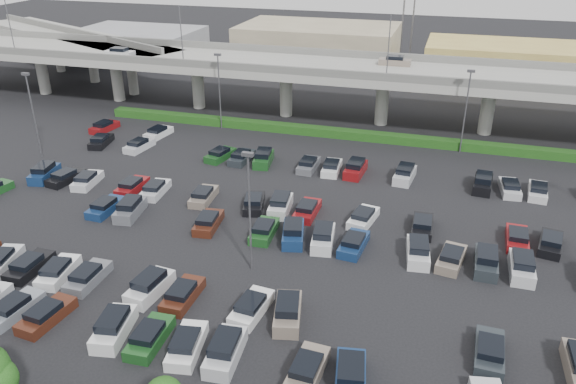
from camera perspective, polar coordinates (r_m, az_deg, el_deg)
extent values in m
plane|color=black|center=(53.32, -0.80, -3.23)|extent=(280.00, 280.00, 0.00)
cube|color=#989890|center=(79.98, 6.13, 12.14)|extent=(150.00, 13.00, 1.10)
cube|color=#60605B|center=(73.77, 5.22, 11.87)|extent=(150.00, 0.50, 1.00)
cube|color=#60605B|center=(85.76, 6.98, 13.73)|extent=(150.00, 0.50, 1.00)
cylinder|color=#989890|center=(102.87, -23.67, 10.97)|extent=(1.80, 1.80, 6.70)
cube|color=#60605B|center=(102.23, -23.99, 12.67)|extent=(2.60, 9.75, 0.50)
cylinder|color=#989890|center=(94.65, -16.97, 10.87)|extent=(1.80, 1.80, 6.70)
cube|color=#60605B|center=(93.96, -17.22, 12.72)|extent=(2.60, 9.75, 0.50)
cylinder|color=#989890|center=(87.91, -9.13, 10.57)|extent=(1.80, 1.80, 6.70)
cube|color=#60605B|center=(87.16, -9.27, 12.57)|extent=(2.60, 9.75, 0.50)
cylinder|color=#989890|center=(83.00, -0.20, 10.00)|extent=(1.80, 1.80, 6.70)
cube|color=#60605B|center=(82.20, -0.20, 12.11)|extent=(2.60, 9.75, 0.50)
cylinder|color=#989890|center=(80.26, 9.55, 9.10)|extent=(1.80, 1.80, 6.70)
cube|color=#60605B|center=(79.44, 9.71, 11.27)|extent=(2.60, 9.75, 0.50)
cylinder|color=#989890|center=(79.92, 19.61, 7.89)|extent=(1.80, 1.80, 6.70)
cube|color=#60605B|center=(79.09, 19.95, 10.05)|extent=(2.60, 9.75, 0.50)
cube|color=white|center=(89.54, -16.74, 13.31)|extent=(4.40, 1.82, 0.82)
cube|color=black|center=(89.42, -16.80, 13.71)|extent=(2.30, 1.60, 0.50)
cube|color=gray|center=(81.85, 10.80, 12.84)|extent=(4.40, 1.82, 0.82)
cube|color=black|center=(81.71, 10.84, 13.27)|extent=(2.30, 1.60, 0.50)
cylinder|color=#55545A|center=(96.17, -26.39, 14.78)|extent=(0.14, 0.14, 8.00)
cylinder|color=#55545A|center=(80.32, -10.77, 15.23)|extent=(0.14, 0.14, 8.00)
cylinder|color=#55545A|center=(72.26, 10.17, 14.14)|extent=(0.14, 0.14, 8.00)
cube|color=#989890|center=(111.17, -20.89, 14.47)|extent=(50.93, 30.13, 1.10)
cube|color=#60605B|center=(111.00, -20.98, 15.00)|extent=(47.34, 22.43, 1.00)
cylinder|color=#989890|center=(128.67, -24.85, 13.35)|extent=(1.60, 1.60, 6.70)
cylinder|color=#989890|center=(117.99, -22.29, 12.87)|extent=(1.60, 1.60, 6.70)
cylinder|color=#989890|center=(107.59, -19.24, 12.25)|extent=(1.60, 1.60, 6.70)
cylinder|color=#989890|center=(97.55, -15.57, 11.46)|extent=(1.60, 1.60, 6.70)
cube|color=#143E12|center=(75.28, 4.87, 6.00)|extent=(66.00, 1.60, 1.10)
cube|color=gray|center=(46.17, -26.01, -10.65)|extent=(2.29, 4.57, 0.82)
cube|color=black|center=(45.71, -26.33, -10.14)|extent=(1.84, 2.46, 0.50)
cube|color=#4A2013|center=(44.52, -23.31, -11.49)|extent=(2.26, 4.56, 0.82)
cube|color=black|center=(44.05, -23.61, -10.97)|extent=(1.83, 2.45, 0.50)
cube|color=white|center=(41.52, -17.25, -13.15)|extent=(2.55, 4.65, 1.05)
cube|color=black|center=(41.03, -17.40, -12.25)|extent=(2.02, 2.84, 0.65)
cube|color=#1C4F1F|center=(40.32, -13.84, -14.19)|extent=(2.00, 4.47, 0.82)
cube|color=black|center=(39.80, -14.08, -13.66)|extent=(1.70, 2.37, 0.50)
cube|color=white|center=(39.21, -10.22, -15.11)|extent=(2.50, 4.63, 0.82)
cube|color=black|center=(38.67, -10.42, -14.58)|extent=(1.95, 2.53, 0.50)
cube|color=silver|center=(38.19, -6.37, -15.89)|extent=(2.16, 4.53, 1.05)
cube|color=black|center=(37.65, -6.44, -14.96)|extent=(1.80, 2.72, 0.65)
cube|color=gray|center=(36.91, 1.95, -17.72)|extent=(2.08, 4.50, 0.82)
cube|color=black|center=(36.34, 1.88, -17.21)|extent=(1.74, 2.39, 0.50)
cube|color=navy|center=(36.45, 6.36, -18.34)|extent=(2.50, 4.64, 1.05)
cube|color=black|center=(35.89, 6.43, -17.40)|extent=(2.00, 2.82, 0.65)
cube|color=silver|center=(52.54, -27.06, -6.31)|extent=(2.72, 4.69, 0.82)
cube|color=black|center=(50.80, -24.75, -6.92)|extent=(1.83, 4.41, 0.82)
cube|color=black|center=(50.37, -25.02, -6.42)|extent=(1.61, 2.30, 0.50)
cube|color=white|center=(49.16, -22.28, -7.55)|extent=(2.40, 4.61, 0.82)
cube|color=black|center=(48.71, -22.54, -7.04)|extent=(1.90, 2.50, 0.50)
cube|color=slate|center=(47.62, -19.64, -8.20)|extent=(1.86, 4.42, 0.82)
cube|color=black|center=(47.16, -19.89, -7.69)|extent=(1.63, 2.32, 0.50)
cube|color=white|center=(44.82, -13.83, -9.46)|extent=(2.29, 4.57, 1.05)
cube|color=black|center=(44.37, -13.94, -8.59)|extent=(1.88, 2.76, 0.65)
cube|color=#4A2013|center=(43.72, -10.62, -10.29)|extent=(1.83, 4.41, 0.82)
cube|color=black|center=(43.21, -10.81, -9.76)|extent=(1.61, 2.31, 0.50)
cube|color=white|center=(41.83, -3.72, -11.70)|extent=(2.27, 4.57, 0.82)
cube|color=black|center=(41.30, -3.84, -11.17)|extent=(1.83, 2.45, 0.50)
cube|color=gray|center=(41.05, -0.03, -12.26)|extent=(2.73, 4.69, 1.05)
cube|color=black|center=(40.56, -0.03, -11.35)|extent=(2.13, 2.88, 0.65)
cube|color=#262D32|center=(40.33, 19.76, -15.11)|extent=(2.01, 4.47, 0.82)
cube|color=black|center=(39.79, 19.90, -14.60)|extent=(1.70, 2.37, 0.50)
cube|color=navy|center=(58.18, -18.02, -1.53)|extent=(1.96, 4.45, 0.82)
cube|color=black|center=(57.76, -18.21, -1.06)|extent=(1.67, 2.35, 0.50)
cube|color=slate|center=(56.70, -15.72, -1.80)|extent=(2.40, 4.61, 1.05)
cube|color=black|center=(56.34, -15.82, -1.06)|extent=(1.94, 2.79, 0.65)
cube|color=#4A2013|center=(53.09, -8.07, -3.13)|extent=(2.28, 4.57, 0.82)
cube|color=black|center=(52.64, -8.20, -2.63)|extent=(1.84, 2.46, 0.50)
cube|color=#1C4F1F|center=(51.25, -2.43, -4.00)|extent=(2.05, 4.49, 0.82)
cube|color=black|center=(50.78, -2.52, -3.49)|extent=(1.72, 2.38, 0.50)
cube|color=navy|center=(50.47, 0.53, -4.33)|extent=(2.79, 4.70, 1.05)
cube|color=black|center=(50.07, 0.54, -3.52)|extent=(2.16, 2.90, 0.65)
cube|color=white|center=(49.89, 3.58, -4.77)|extent=(2.40, 4.61, 1.05)
cube|color=black|center=(49.48, 3.60, -3.95)|extent=(1.94, 2.79, 0.65)
cube|color=navy|center=(49.52, 6.69, -5.32)|extent=(2.24, 4.56, 0.82)
cube|color=black|center=(49.03, 6.68, -4.81)|extent=(1.82, 2.44, 0.50)
cube|color=white|center=(49.05, 13.05, -6.05)|extent=(2.31, 4.58, 1.05)
cube|color=black|center=(48.63, 13.15, -5.22)|extent=(1.89, 2.77, 0.65)
cube|color=gray|center=(49.13, 16.24, -6.56)|extent=(2.55, 4.65, 0.82)
cube|color=black|center=(48.64, 16.32, -6.05)|extent=(1.97, 2.54, 0.50)
cube|color=#262D32|center=(49.24, 19.46, -6.81)|extent=(1.90, 4.43, 1.05)
cube|color=black|center=(48.83, 19.60, -6.00)|extent=(1.65, 2.63, 0.65)
cube|color=silver|center=(49.57, 22.63, -7.16)|extent=(1.83, 4.40, 1.05)
cube|color=black|center=(49.16, 22.79, -6.36)|extent=(1.61, 2.60, 0.65)
cube|color=navy|center=(68.06, -23.49, 1.67)|extent=(2.61, 4.66, 1.05)
cube|color=black|center=(67.76, -23.61, 2.30)|extent=(2.06, 2.85, 0.65)
cube|color=black|center=(66.43, -21.63, 1.33)|extent=(2.49, 4.63, 0.82)
cube|color=black|center=(66.06, -21.82, 1.76)|extent=(1.94, 2.52, 0.50)
cube|color=silver|center=(64.84, -19.69, 1.06)|extent=(2.40, 4.61, 0.82)
cube|color=black|center=(64.45, -19.87, 1.50)|extent=(1.90, 2.49, 0.50)
cube|color=maroon|center=(61.89, -15.53, 0.49)|extent=(1.83, 4.41, 0.82)
cube|color=black|center=(61.48, -15.69, 0.94)|extent=(1.61, 2.30, 0.50)
cube|color=silver|center=(60.55, -13.30, 0.18)|extent=(2.19, 4.54, 0.82)
cube|color=black|center=(60.13, -13.45, 0.64)|extent=(1.79, 2.43, 0.50)
cube|color=gray|center=(58.17, -8.56, -0.48)|extent=(2.14, 4.52, 0.82)
cube|color=black|center=(57.73, -8.68, 0.00)|extent=(1.77, 2.41, 0.50)
cube|color=black|center=(56.22, -3.45, -1.19)|extent=(2.81, 4.71, 0.82)
cube|color=black|center=(55.78, -3.54, -0.70)|extent=(2.10, 2.61, 0.50)
cube|color=white|center=(55.38, -0.78, -1.45)|extent=(2.28, 4.57, 1.05)
cube|color=black|center=(55.01, -0.78, -0.69)|extent=(1.87, 2.76, 0.65)
cube|color=maroon|center=(54.76, 1.98, -1.93)|extent=(1.89, 4.43, 0.82)
cube|color=black|center=(54.30, 1.93, -1.43)|extent=(1.64, 2.32, 0.50)
cube|color=white|center=(53.83, 7.65, -2.68)|extent=(2.59, 4.66, 0.82)
cube|color=black|center=(53.36, 7.66, -2.18)|extent=(1.99, 2.55, 0.50)
cube|color=black|center=(53.45, 13.48, -3.43)|extent=(1.93, 4.44, 0.82)
cube|color=black|center=(52.98, 13.53, -2.93)|extent=(1.66, 2.34, 0.50)
cube|color=maroon|center=(53.93, 22.23, -4.48)|extent=(1.96, 4.46, 0.82)
cube|color=black|center=(53.46, 22.36, -3.99)|extent=(1.67, 2.35, 0.50)
cube|color=black|center=(54.37, 25.10, -4.80)|extent=(2.57, 4.65, 0.82)
cube|color=black|center=(53.91, 25.24, -4.32)|extent=(1.98, 2.55, 0.50)
cube|color=black|center=(76.12, -18.44, 4.86)|extent=(2.62, 4.66, 0.82)
cube|color=black|center=(75.76, -18.59, 5.25)|extent=(2.01, 2.56, 0.50)
cube|color=silver|center=(73.21, -14.86, 4.52)|extent=(2.36, 4.59, 0.82)
cube|color=black|center=(72.84, -14.99, 4.93)|extent=(1.88, 2.48, 0.50)
cube|color=#1C4F1F|center=(68.36, -6.88, 3.70)|extent=(2.70, 4.68, 0.82)
cube|color=black|center=(67.96, -6.97, 4.14)|extent=(2.05, 2.59, 0.50)
cube|color=#262D32|center=(67.37, -4.72, 3.47)|extent=(2.08, 4.50, 0.82)
cube|color=black|center=(66.97, -4.80, 3.91)|extent=(1.74, 2.39, 0.50)
cube|color=#1C4F1F|center=(66.44, -2.51, 3.32)|extent=(2.41, 4.61, 1.05)
cube|color=black|center=(66.14, -2.52, 3.97)|extent=(1.95, 2.80, 0.65)
cube|color=slate|center=(65.03, 2.09, 2.70)|extent=(1.88, 4.42, 0.82)
cube|color=black|center=(64.60, 2.06, 3.15)|extent=(1.63, 2.32, 0.50)
cube|color=white|center=(64.46, 4.46, 2.42)|extent=(2.06, 4.50, 0.82)
cube|color=black|center=(64.03, 4.44, 2.87)|extent=(1.73, 2.39, 0.50)
cube|color=maroon|center=(63.96, 6.87, 2.23)|extent=(2.13, 4.52, 1.05)
cube|color=black|center=(63.64, 6.91, 2.91)|extent=(1.78, 2.71, 0.65)
cube|color=silver|center=(63.40, 11.76, 1.64)|extent=(2.27, 4.57, 1.05)
cube|color=black|center=(63.08, 11.83, 2.32)|extent=(1.86, 2.75, 0.65)
cube|color=black|center=(63.45, 19.17, 0.72)|extent=(2.19, 4.54, 1.05)
cube|color=black|center=(63.13, 19.27, 1.40)|extent=(1.82, 2.73, 0.65)
cube|color=silver|center=(63.76, 21.60, 0.32)|extent=(2.19, 4.54, 0.82)
cube|color=black|center=(63.33, 21.70, 0.76)|extent=(1.79, 2.43, 0.50)
cube|color=white|center=(64.13, 24.02, 0.02)|extent=(2.22, 4.55, 0.82)
cube|color=black|center=(63.70, 24.14, 0.45)|extent=(1.81, 2.44, 0.50)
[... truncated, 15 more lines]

